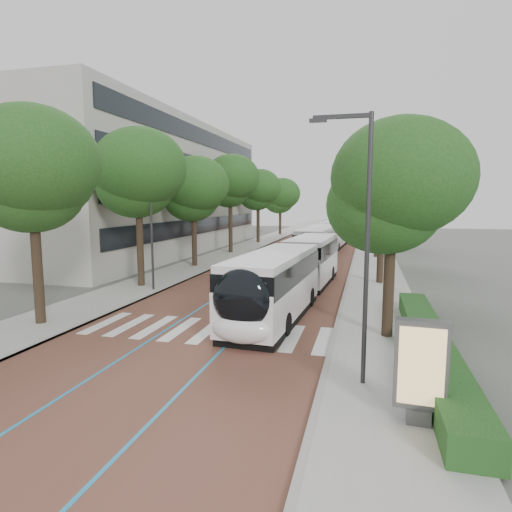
{
  "coord_description": "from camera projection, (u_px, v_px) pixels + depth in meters",
  "views": [
    {
      "loc": [
        6.79,
        -15.85,
        5.61
      ],
      "look_at": [
        0.47,
        8.35,
        2.4
      ],
      "focal_mm": 30.0,
      "sensor_mm": 36.0,
      "label": 1
    }
  ],
  "objects": [
    {
      "name": "lane_line_left",
      "position": [
        301.0,
        244.0,
        56.41
      ],
      "size": [
        0.12,
        126.0,
        0.01
      ],
      "primitive_type": "cube",
      "color": "teal",
      "rests_on": "road"
    },
    {
      "name": "kerb_left",
      "position": [
        272.0,
        243.0,
        57.41
      ],
      "size": [
        0.2,
        140.0,
        0.14
      ],
      "primitive_type": "cube",
      "color": "gray",
      "rests_on": "ground"
    },
    {
      "name": "streetlight_far",
      "position": [
        366.0,
        211.0,
        36.47
      ],
      "size": [
        1.82,
        0.2,
        8.0
      ],
      "color": "#303133",
      "rests_on": "sidewalk_right"
    },
    {
      "name": "trees_right",
      "position": [
        379.0,
        195.0,
        36.85
      ],
      "size": [
        6.02,
        47.57,
        9.2
      ],
      "color": "black",
      "rests_on": "ground"
    },
    {
      "name": "sidewalk_left",
      "position": [
        258.0,
        242.0,
        57.89
      ],
      "size": [
        4.0,
        140.0,
        0.12
      ],
      "primitive_type": "cube",
      "color": "#9C9A94",
      "rests_on": "ground"
    },
    {
      "name": "zebra_crossing",
      "position": [
        207.0,
        331.0,
        18.53
      ],
      "size": [
        10.55,
        3.6,
        0.01
      ],
      "color": "silver",
      "rests_on": "ground"
    },
    {
      "name": "ground",
      "position": [
        194.0,
        338.0,
        17.63
      ],
      "size": [
        160.0,
        160.0,
        0.0
      ],
      "primitive_type": "plane",
      "color": "#51544C",
      "rests_on": "ground"
    },
    {
      "name": "lead_bus",
      "position": [
        293.0,
        273.0,
        23.84
      ],
      "size": [
        3.59,
        18.51,
        3.2
      ],
      "rotation": [
        0.0,
        0.0,
        -0.06
      ],
      "color": "black",
      "rests_on": "ground"
    },
    {
      "name": "bus_queued_0",
      "position": [
        317.0,
        244.0,
        39.66
      ],
      "size": [
        2.93,
        12.47,
        3.2
      ],
      "rotation": [
        0.0,
        0.0,
        -0.03
      ],
      "color": "white",
      "rests_on": "ground"
    },
    {
      "name": "lamp_post_left",
      "position": [
        151.0,
        226.0,
        26.31
      ],
      "size": [
        0.14,
        0.14,
        8.0
      ],
      "primitive_type": "cylinder",
      "color": "#303133",
      "rests_on": "sidewalk_left"
    },
    {
      "name": "lane_line_right",
      "position": [
        326.0,
        244.0,
        55.61
      ],
      "size": [
        0.12,
        126.0,
        0.01
      ],
      "primitive_type": "cube",
      "color": "teal",
      "rests_on": "road"
    },
    {
      "name": "ad_panel",
      "position": [
        421.0,
        369.0,
        10.52
      ],
      "size": [
        1.28,
        0.51,
        2.63
      ],
      "rotation": [
        0.0,
        0.0,
        -0.05
      ],
      "color": "#59595B",
      "rests_on": "sidewalk_right"
    },
    {
      "name": "bus_queued_1",
      "position": [
        332.0,
        235.0,
        51.53
      ],
      "size": [
        3.19,
        12.52,
        3.2
      ],
      "rotation": [
        0.0,
        0.0,
        -0.06
      ],
      "color": "white",
      "rests_on": "ground"
    },
    {
      "name": "sidewalk_right",
      "position": [
        373.0,
        245.0,
        54.13
      ],
      "size": [
        4.0,
        140.0,
        0.12
      ],
      "primitive_type": "cube",
      "color": "#9C9A94",
      "rests_on": "ground"
    },
    {
      "name": "office_building",
      "position": [
        130.0,
        189.0,
        48.49
      ],
      "size": [
        18.11,
        40.0,
        14.0
      ],
      "color": "#9D9991",
      "rests_on": "ground"
    },
    {
      "name": "bus_queued_2",
      "position": [
        338.0,
        228.0,
        63.93
      ],
      "size": [
        2.84,
        12.46,
        3.2
      ],
      "rotation": [
        0.0,
        0.0,
        -0.03
      ],
      "color": "white",
      "rests_on": "ground"
    },
    {
      "name": "road",
      "position": [
        313.0,
        244.0,
        56.01
      ],
      "size": [
        11.0,
        140.0,
        0.02
      ],
      "primitive_type": "cube",
      "color": "brown",
      "rests_on": "ground"
    },
    {
      "name": "trees_left",
      "position": [
        224.0,
        190.0,
        43.65
      ],
      "size": [
        6.15,
        60.89,
        9.96
      ],
      "color": "black",
      "rests_on": "ground"
    },
    {
      "name": "streetlight_near",
      "position": [
        361.0,
        229.0,
        12.48
      ],
      "size": [
        1.82,
        0.2,
        8.0
      ],
      "color": "#303133",
      "rests_on": "sidewalk_right"
    },
    {
      "name": "kerb_right",
      "position": [
        357.0,
        245.0,
        54.6
      ],
      "size": [
        0.2,
        140.0,
        0.14
      ],
      "primitive_type": "cube",
      "color": "gray",
      "rests_on": "ground"
    },
    {
      "name": "hedge",
      "position": [
        430.0,
        345.0,
        15.28
      ],
      "size": [
        1.2,
        14.0,
        0.8
      ],
      "primitive_type": "cube",
      "color": "#153D16",
      "rests_on": "sidewalk_right"
    }
  ]
}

